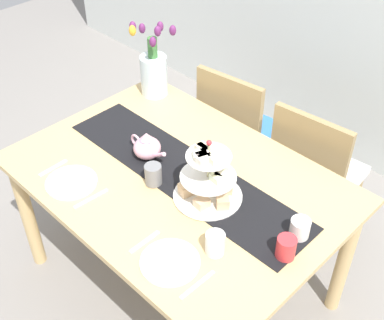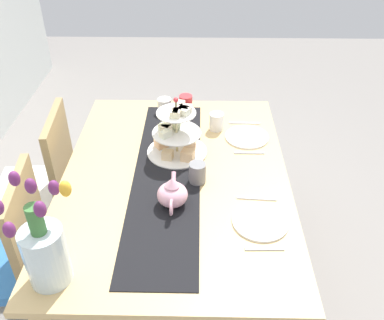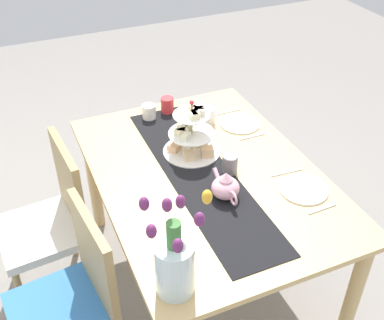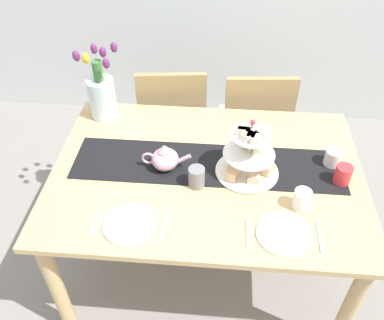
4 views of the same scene
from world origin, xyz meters
TOP-DOWN VIEW (x-y plane):
  - ground_plane at (0.00, 0.00)m, footprint 8.00×8.00m
  - dining_table at (0.00, 0.00)m, footprint 1.49×1.05m
  - chair_left at (-0.26, 0.75)m, footprint 0.47×0.47m
  - chair_right at (0.27, 0.75)m, footprint 0.46×0.46m
  - table_runner at (0.00, 0.04)m, footprint 1.31×0.31m
  - tiered_cake_stand at (0.19, -0.00)m, footprint 0.30×0.30m
  - teapot at (-0.20, 0.00)m, footprint 0.24×0.13m
  - tulip_vase at (-0.60, 0.40)m, footprint 0.23×0.24m
  - cream_jug at (0.60, 0.09)m, footprint 0.08×0.08m
  - dinner_plate_left at (-0.30, -0.36)m, footprint 0.23×0.23m
  - fork_left at (-0.45, -0.36)m, footprint 0.02×0.15m
  - knife_left at (-0.16, -0.36)m, footprint 0.03×0.17m
  - dinner_plate_right at (0.34, -0.36)m, footprint 0.23×0.23m
  - fork_right at (0.19, -0.36)m, footprint 0.02×0.15m
  - knife_right at (0.48, -0.36)m, footprint 0.02×0.17m
  - mug_grey at (-0.04, -0.10)m, footprint 0.08×0.08m
  - mug_white_text at (0.42, -0.20)m, footprint 0.08×0.08m
  - mug_orange at (0.62, -0.03)m, footprint 0.08×0.08m

SIDE VIEW (x-z plane):
  - ground_plane at x=0.00m, z-range 0.00..0.00m
  - chair_left at x=-0.26m, z-range 0.05..0.96m
  - chair_right at x=0.27m, z-range 0.05..0.96m
  - dining_table at x=0.00m, z-range 0.28..1.04m
  - table_runner at x=0.00m, z-range 0.76..0.77m
  - fork_left at x=-0.45m, z-range 0.76..0.77m
  - knife_left at x=-0.16m, z-range 0.76..0.77m
  - fork_right at x=0.19m, z-range 0.76..0.77m
  - knife_right at x=0.48m, z-range 0.76..0.77m
  - dinner_plate_left at x=-0.30m, z-range 0.76..0.77m
  - dinner_plate_right at x=0.34m, z-range 0.76..0.77m
  - cream_jug at x=0.60m, z-range 0.76..0.85m
  - mug_white_text at x=0.42m, z-range 0.76..0.86m
  - mug_orange at x=0.62m, z-range 0.76..0.86m
  - mug_grey at x=-0.04m, z-range 0.77..0.86m
  - teapot at x=-0.20m, z-range 0.76..0.89m
  - tiered_cake_stand at x=0.19m, z-range 0.72..1.02m
  - tulip_vase at x=-0.60m, z-range 0.69..1.13m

